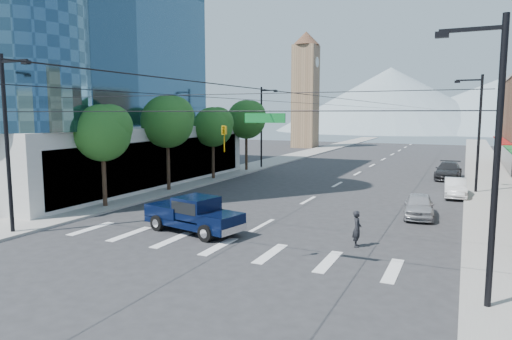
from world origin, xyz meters
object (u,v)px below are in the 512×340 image
Objects in this scene: pedestrian at (357,229)px; parked_car_near at (419,206)px; parked_car_mid at (455,188)px; parked_car_far at (448,171)px; pickup_truck at (193,213)px.

parked_car_near is at bearing -24.47° from pedestrian.
parked_car_mid is at bearing -23.28° from pedestrian.
pickup_truck is at bearing -111.77° from parked_car_far.
parked_car_mid is at bearing -83.77° from parked_car_far.
parked_car_far reaches higher than parked_car_near.
parked_car_near is at bearing -91.72° from parked_car_far.
parked_car_near is 17.83m from parked_car_far.
parked_car_far is at bearing 81.58° from parked_car_near.
pickup_truck is 1.07× the size of parked_car_far.
pedestrian is 16.01m from parked_car_mid.
parked_car_near is at bearing 51.87° from pickup_truck.
pickup_truck is at bearing 86.91° from pedestrian.
parked_car_far is (0.98, 17.80, 0.08)m from parked_car_near.
pickup_truck is 3.45× the size of pedestrian.
parked_car_near is at bearing -105.66° from parked_car_mid.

